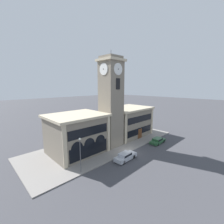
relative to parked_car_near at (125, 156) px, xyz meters
name	(u,v)px	position (x,y,z in m)	size (l,w,h in m)	color
ground_plane	(129,152)	(2.88, 1.51, -0.73)	(300.00, 300.00, 0.00)	#424247
sidewalk_kerb	(106,143)	(2.88, 8.27, -0.66)	(35.97, 13.53, 0.15)	gray
clock_tower	(111,103)	(2.87, 6.70, 8.90)	(4.65, 4.65, 20.34)	gray
town_hall_left_wing	(77,134)	(-4.43, 8.84, 3.17)	(10.77, 9.01, 7.76)	gray
town_hall_right_wing	(127,121)	(11.01, 8.85, 3.07)	(12.41, 9.01, 7.54)	gray
parked_car_near	(125,156)	(0.00, 0.00, 0.00)	(4.65, 1.84, 1.40)	#B2B7C1
parked_car_mid	(158,140)	(11.46, 0.00, -0.06)	(4.58, 1.95, 1.27)	#285633
street_lamp	(80,150)	(-7.93, 2.19, 3.01)	(0.36, 0.36, 5.43)	#4C4C51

